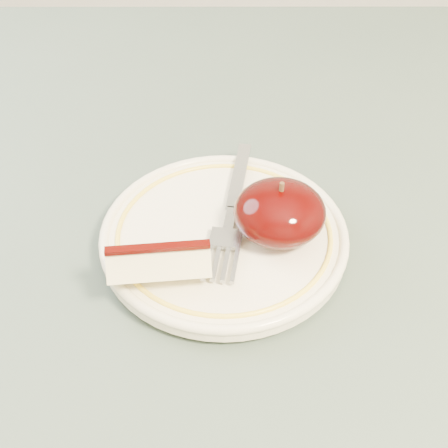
{
  "coord_description": "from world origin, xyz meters",
  "views": [
    {
      "loc": [
        -0.0,
        -0.42,
        1.15
      ],
      "look_at": [
        -0.0,
        -0.04,
        0.78
      ],
      "focal_mm": 50.0,
      "sensor_mm": 36.0,
      "label": 1
    }
  ],
  "objects_px": {
    "table": "(228,282)",
    "fork": "(232,210)",
    "apple_half": "(280,212)",
    "plate": "(224,236)"
  },
  "relations": [
    {
      "from": "table",
      "to": "fork",
      "type": "distance_m",
      "value": 0.11
    },
    {
      "from": "fork",
      "to": "table",
      "type": "bearing_deg",
      "value": 23.5
    },
    {
      "from": "plate",
      "to": "fork",
      "type": "relative_size",
      "value": 1.19
    },
    {
      "from": "apple_half",
      "to": "table",
      "type": "bearing_deg",
      "value": 139.7
    },
    {
      "from": "fork",
      "to": "apple_half",
      "type": "bearing_deg",
      "value": -113.23
    },
    {
      "from": "table",
      "to": "plate",
      "type": "relative_size",
      "value": 4.17
    },
    {
      "from": "fork",
      "to": "plate",
      "type": "bearing_deg",
      "value": 171.88
    },
    {
      "from": "table",
      "to": "apple_half",
      "type": "distance_m",
      "value": 0.14
    },
    {
      "from": "plate",
      "to": "apple_half",
      "type": "bearing_deg",
      "value": -1.07
    },
    {
      "from": "plate",
      "to": "fork",
      "type": "xyz_separation_m",
      "value": [
        0.01,
        0.02,
        0.01
      ]
    }
  ]
}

